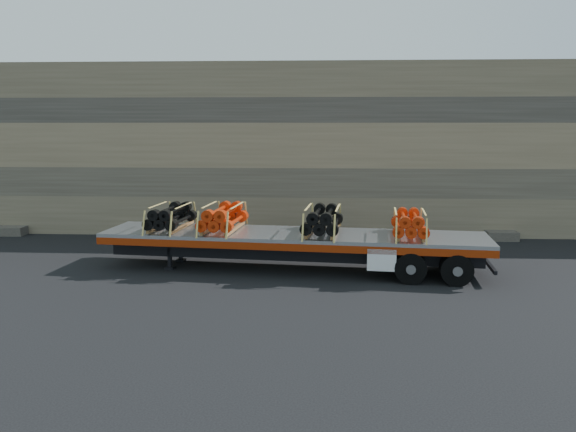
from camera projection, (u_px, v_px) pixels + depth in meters
name	position (u px, v px, depth m)	size (l,w,h in m)	color
ground	(327.00, 268.00, 17.97)	(120.00, 120.00, 0.00)	black
rock_wall	(325.00, 149.00, 23.81)	(44.00, 3.00, 7.00)	#7A6B54
trailer	(293.00, 251.00, 17.63)	(11.96, 2.30, 1.20)	#9FA1A6
bundle_front	(171.00, 217.00, 18.09)	(1.06, 2.12, 0.75)	black
bundle_midfront	(223.00, 218.00, 17.82)	(1.12, 2.23, 0.79)	red
bundle_midrear	(323.00, 221.00, 17.32)	(1.12, 2.24, 0.79)	black
bundle_rear	(409.00, 224.00, 16.92)	(1.03, 2.05, 0.73)	red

